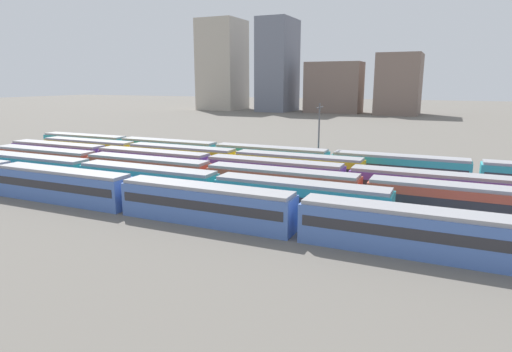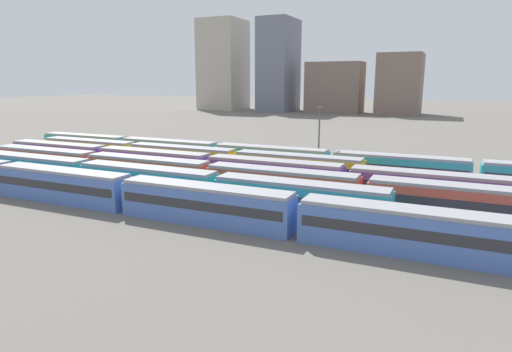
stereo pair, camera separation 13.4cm
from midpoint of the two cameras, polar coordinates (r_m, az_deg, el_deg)
ground_plane at (r=73.17m, az=-23.28°, el=0.63°), size 600.00×600.00×0.00m
train_track_0 at (r=42.54m, az=-6.56°, el=-3.63°), size 93.60×3.06×3.75m
train_track_1 at (r=52.85m, az=-14.00°, el=-0.77°), size 55.80×3.06×3.75m
train_track_2 at (r=49.99m, az=3.33°, el=-1.16°), size 93.60×3.06×3.75m
train_track_3 at (r=53.06m, az=11.87°, el=-0.62°), size 112.50×3.06×3.75m
train_track_4 at (r=68.45m, az=-9.64°, el=2.34°), size 55.80×3.06×3.75m
train_track_5 at (r=64.05m, az=9.78°, el=1.66°), size 112.50×3.06×3.75m
catenary_pole_1 at (r=67.14m, az=8.30°, el=5.47°), size 0.24×3.20×10.29m
distant_building_0 at (r=217.88m, az=-4.27°, el=14.23°), size 18.87×20.62×42.17m
distant_building_1 at (r=205.68m, az=3.00°, el=14.21°), size 14.03×21.77×41.10m
distant_building_2 at (r=197.43m, az=10.27°, el=11.30°), size 23.86×13.43×21.70m
distant_building_3 at (r=192.48m, az=18.30°, el=11.31°), size 17.01×20.18×24.65m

